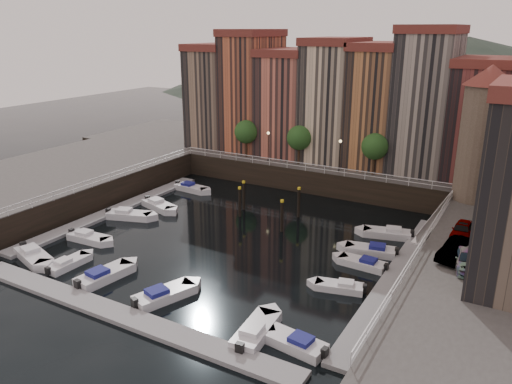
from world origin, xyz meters
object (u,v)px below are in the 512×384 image
Objects in this scene: gangway at (435,218)px; boat_left_1 at (88,238)px; corner_tower at (484,132)px; car_c at (467,260)px; mooring_pilings at (265,204)px; car_b at (457,251)px; car_a at (462,231)px; boat_left_0 at (33,256)px; boat_left_2 at (129,215)px.

gangway reaches higher than boat_left_1.
corner_tower is 2.89× the size of boat_left_1.
car_c reaches higher than boat_left_1.
car_b is (20.82, -7.22, 2.10)m from mooring_pilings.
car_a is 0.86× the size of car_b.
car_c reaches higher than gangway.
gangway is at bearing 55.63° from boat_left_0.
car_a is (0.41, -11.34, -6.53)m from corner_tower.
corner_tower is 2.97× the size of car_c.
mooring_pilings is at bearing 142.88° from car_c.
car_a is at bearing -87.91° from corner_tower.
boat_left_2 is 1.35× the size of car_a.
mooring_pilings is 1.36× the size of boat_left_2.
mooring_pilings is 1.58× the size of car_b.
boat_left_2 is (-30.39, -11.80, -1.52)m from gangway.
boat_left_0 is 38.06m from car_a.
car_a is at bearing 16.03° from boat_left_1.
car_b is at bearing -19.13° from mooring_pilings.
car_b reaches higher than boat_left_2.
boat_left_1 is at bearing -153.14° from car_b.
mooring_pilings is at bearing 174.64° from car_a.
car_a reaches higher than gangway.
car_a is at bearing -7.24° from mooring_pilings.
gangway is at bearing 28.58° from boat_left_1.
car_a is (32.77, 11.60, 3.30)m from boat_left_1.
gangway is 1.57× the size of boat_left_2.
gangway is 1.16× the size of mooring_pilings.
car_c is (35.03, 11.26, 3.27)m from boat_left_0.
car_c is (33.96, 5.74, 3.31)m from boat_left_1.
corner_tower is 3.53× the size of car_a.
car_c is at bearing -19.99° from boat_left_2.
mooring_pilings reaches higher than boat_left_2.
gangway is 7.80m from car_a.
car_b is (3.60, -11.45, 1.83)m from gangway.
car_b is at bearing 8.47° from boat_left_1.
corner_tower is at bearing 7.58° from boat_left_2.
boat_left_1 is at bearing -100.47° from boat_left_2.
boat_left_0 is 5.62m from boat_left_1.
corner_tower is 44.97m from boat_left_0.
mooring_pilings is at bearing 11.40° from boat_left_2.
boat_left_0 is at bearing -139.58° from corner_tower.
corner_tower is 9.86m from gangway.
boat_left_1 is 1.03× the size of car_c.
car_c is at bearing 6.12° from boat_left_1.
boat_left_1 is at bearing -158.62° from car_a.
boat_left_0 is 1.12× the size of boat_left_1.
boat_left_0 is (-13.29, -19.73, -1.25)m from mooring_pilings.
car_a is 0.84× the size of car_c.
car_c reaches higher than car_a.
car_b is (34.11, 12.51, 3.34)m from boat_left_0.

